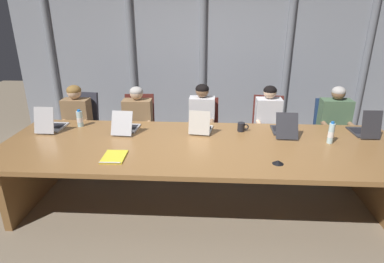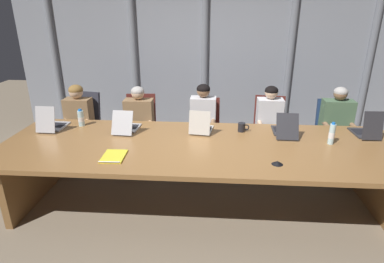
{
  "view_description": "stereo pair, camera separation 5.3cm",
  "coord_description": "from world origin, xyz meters",
  "px_view_note": "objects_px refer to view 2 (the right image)",
  "views": [
    {
      "loc": [
        0.08,
        -3.19,
        2.14
      ],
      "look_at": [
        -0.11,
        0.13,
        0.86
      ],
      "focal_mm": 29.72,
      "sensor_mm": 36.0,
      "label": 1
    },
    {
      "loc": [
        0.13,
        -3.19,
        2.14
      ],
      "look_at": [
        -0.11,
        0.13,
        0.86
      ],
      "focal_mm": 29.72,
      "sensor_mm": 36.0,
      "label": 2
    }
  ],
  "objects_px": {
    "office_chair_right_mid": "(267,139)",
    "water_bottle_secondary": "(332,134)",
    "laptop_left_end": "(53,124)",
    "office_chair_center": "(205,138)",
    "laptop_left_mid": "(127,126)",
    "laptop_center": "(201,127)",
    "office_chair_left_end": "(84,133)",
    "laptop_right_mid": "(284,129)",
    "person_left_mid": "(138,121)",
    "coffee_mug_near": "(242,127)",
    "spiral_notepad": "(114,156)",
    "laptop_right_end": "(366,131)",
    "person_center": "(203,121)",
    "water_bottle_primary": "(81,118)",
    "office_chair_left_mid": "(141,135)",
    "office_chair_right_end": "(331,141)",
    "person_left_end": "(77,119)",
    "conference_mic_left_side": "(277,163)",
    "person_right_end": "(338,125)",
    "person_right_mid": "(270,124)"
  },
  "relations": [
    {
      "from": "office_chair_left_mid",
      "to": "office_chair_center",
      "type": "bearing_deg",
      "value": 85.02
    },
    {
      "from": "laptop_left_end",
      "to": "office_chair_right_mid",
      "type": "height_order",
      "value": "laptop_left_end"
    },
    {
      "from": "office_chair_right_mid",
      "to": "conference_mic_left_side",
      "type": "height_order",
      "value": "office_chair_right_mid"
    },
    {
      "from": "laptop_right_end",
      "to": "office_chair_left_mid",
      "type": "relative_size",
      "value": 0.43
    },
    {
      "from": "laptop_left_end",
      "to": "laptop_left_mid",
      "type": "height_order",
      "value": "laptop_left_end"
    },
    {
      "from": "laptop_left_end",
      "to": "person_left_end",
      "type": "relative_size",
      "value": 0.37
    },
    {
      "from": "office_chair_right_mid",
      "to": "water_bottle_secondary",
      "type": "height_order",
      "value": "water_bottle_secondary"
    },
    {
      "from": "laptop_left_end",
      "to": "office_chair_center",
      "type": "relative_size",
      "value": 0.46
    },
    {
      "from": "laptop_right_mid",
      "to": "office_chair_left_end",
      "type": "distance_m",
      "value": 2.97
    },
    {
      "from": "laptop_right_mid",
      "to": "conference_mic_left_side",
      "type": "relative_size",
      "value": 4.36
    },
    {
      "from": "person_right_end",
      "to": "laptop_center",
      "type": "bearing_deg",
      "value": -68.52
    },
    {
      "from": "laptop_left_mid",
      "to": "office_chair_right_mid",
      "type": "xyz_separation_m",
      "value": [
        1.85,
        0.84,
        -0.45
      ]
    },
    {
      "from": "person_left_mid",
      "to": "person_center",
      "type": "xyz_separation_m",
      "value": [
        0.93,
        -0.0,
        0.02
      ]
    },
    {
      "from": "coffee_mug_near",
      "to": "person_left_end",
      "type": "bearing_deg",
      "value": 165.29
    },
    {
      "from": "person_left_end",
      "to": "person_right_end",
      "type": "distance_m",
      "value": 3.69
    },
    {
      "from": "office_chair_right_mid",
      "to": "person_left_mid",
      "type": "xyz_separation_m",
      "value": [
        -1.88,
        -0.16,
        0.28
      ]
    },
    {
      "from": "office_chair_center",
      "to": "water_bottle_primary",
      "type": "height_order",
      "value": "water_bottle_primary"
    },
    {
      "from": "office_chair_right_end",
      "to": "coffee_mug_near",
      "type": "relative_size",
      "value": 6.77
    },
    {
      "from": "office_chair_right_mid",
      "to": "person_center",
      "type": "xyz_separation_m",
      "value": [
        -0.96,
        -0.16,
        0.3
      ]
    },
    {
      "from": "office_chair_right_mid",
      "to": "person_left_end",
      "type": "bearing_deg",
      "value": -80.55
    },
    {
      "from": "person_center",
      "to": "person_right_end",
      "type": "bearing_deg",
      "value": 91.45
    },
    {
      "from": "office_chair_left_end",
      "to": "coffee_mug_near",
      "type": "xyz_separation_m",
      "value": [
        2.33,
        -0.77,
        0.45
      ]
    },
    {
      "from": "coffee_mug_near",
      "to": "spiral_notepad",
      "type": "xyz_separation_m",
      "value": [
        -1.33,
        -0.81,
        -0.05
      ]
    },
    {
      "from": "person_left_end",
      "to": "office_chair_right_end",
      "type": "bearing_deg",
      "value": 92.62
    },
    {
      "from": "office_chair_center",
      "to": "person_center",
      "type": "xyz_separation_m",
      "value": [
        -0.04,
        -0.16,
        0.32
      ]
    },
    {
      "from": "office_chair_left_mid",
      "to": "person_right_mid",
      "type": "relative_size",
      "value": 0.82
    },
    {
      "from": "office_chair_left_mid",
      "to": "office_chair_right_end",
      "type": "relative_size",
      "value": 1.03
    },
    {
      "from": "water_bottle_secondary",
      "to": "person_left_end",
      "type": "bearing_deg",
      "value": 164.27
    },
    {
      "from": "laptop_right_mid",
      "to": "person_right_end",
      "type": "distance_m",
      "value": 1.1
    },
    {
      "from": "laptop_right_mid",
      "to": "office_chair_right_mid",
      "type": "relative_size",
      "value": 0.5
    },
    {
      "from": "office_chair_left_mid",
      "to": "person_left_end",
      "type": "xyz_separation_m",
      "value": [
        -0.89,
        -0.16,
        0.29
      ]
    },
    {
      "from": "office_chair_right_mid",
      "to": "spiral_notepad",
      "type": "xyz_separation_m",
      "value": [
        -1.79,
        -1.59,
        0.41
      ]
    },
    {
      "from": "laptop_left_end",
      "to": "person_right_end",
      "type": "height_order",
      "value": "person_right_end"
    },
    {
      "from": "office_chair_left_end",
      "to": "person_left_end",
      "type": "relative_size",
      "value": 0.86
    },
    {
      "from": "laptop_center",
      "to": "office_chair_left_end",
      "type": "bearing_deg",
      "value": 73.7
    },
    {
      "from": "laptop_left_mid",
      "to": "person_left_mid",
      "type": "distance_m",
      "value": 0.7
    },
    {
      "from": "person_center",
      "to": "spiral_notepad",
      "type": "height_order",
      "value": "person_center"
    },
    {
      "from": "office_chair_right_end",
      "to": "person_left_end",
      "type": "bearing_deg",
      "value": -85.53
    },
    {
      "from": "laptop_left_end",
      "to": "laptop_right_end",
      "type": "bearing_deg",
      "value": -87.91
    },
    {
      "from": "person_left_end",
      "to": "person_center",
      "type": "bearing_deg",
      "value": 90.15
    },
    {
      "from": "laptop_right_mid",
      "to": "water_bottle_primary",
      "type": "bearing_deg",
      "value": 89.43
    },
    {
      "from": "laptop_right_end",
      "to": "coffee_mug_near",
      "type": "relative_size",
      "value": 3.0
    },
    {
      "from": "office_chair_center",
      "to": "office_chair_right_mid",
      "type": "xyz_separation_m",
      "value": [
        0.91,
        0.0,
        0.01
      ]
    },
    {
      "from": "person_left_end",
      "to": "water_bottle_secondary",
      "type": "relative_size",
      "value": 4.54
    },
    {
      "from": "laptop_right_mid",
      "to": "office_chair_left_end",
      "type": "xyz_separation_m",
      "value": [
        -2.82,
        0.82,
        -0.45
      ]
    },
    {
      "from": "office_chair_right_mid",
      "to": "water_bottle_secondary",
      "type": "bearing_deg",
      "value": 30.39
    },
    {
      "from": "laptop_right_end",
      "to": "conference_mic_left_side",
      "type": "bearing_deg",
      "value": 123.72
    },
    {
      "from": "person_right_end",
      "to": "laptop_left_end",
      "type": "bearing_deg",
      "value": -77.55
    },
    {
      "from": "laptop_left_mid",
      "to": "office_chair_right_end",
      "type": "height_order",
      "value": "laptop_left_mid"
    },
    {
      "from": "office_chair_left_mid",
      "to": "person_right_end",
      "type": "distance_m",
      "value": 2.81
    }
  ]
}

